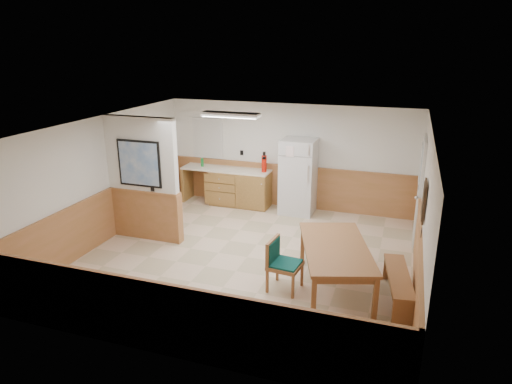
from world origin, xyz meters
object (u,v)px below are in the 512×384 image
(dining_bench, at_px, (398,281))
(refrigerator, at_px, (298,177))
(fire_extinguisher, at_px, (264,163))
(soap_bottle, at_px, (202,162))
(dining_chair, at_px, (280,260))
(dining_table, at_px, (336,251))

(dining_bench, bearing_deg, refrigerator, 117.32)
(refrigerator, bearing_deg, fire_extinguisher, 176.57)
(dining_bench, relative_size, soap_bottle, 7.01)
(soap_bottle, bearing_deg, dining_chair, -49.81)
(dining_bench, xyz_separation_m, fire_extinguisher, (-3.25, 3.37, 0.78))
(refrigerator, height_order, dining_bench, refrigerator)
(dining_chair, bearing_deg, soap_bottle, 136.08)
(dining_chair, xyz_separation_m, soap_bottle, (-3.01, 3.57, 0.51))
(dining_chair, relative_size, fire_extinguisher, 1.74)
(dining_table, bearing_deg, dining_bench, -22.29)
(dining_table, bearing_deg, soap_bottle, 121.74)
(dining_table, xyz_separation_m, fire_extinguisher, (-2.25, 3.30, 0.45))
(fire_extinguisher, bearing_deg, refrigerator, 8.88)
(dining_chair, xyz_separation_m, fire_extinguisher, (-1.40, 3.58, 0.62))
(dining_bench, relative_size, dining_chair, 1.76)
(dining_table, height_order, dining_chair, dining_chair)
(refrigerator, xyz_separation_m, dining_table, (1.40, -3.23, -0.22))
(refrigerator, distance_m, dining_table, 3.53)
(dining_table, bearing_deg, fire_extinguisher, 106.48)
(dining_table, height_order, dining_bench, dining_table)
(dining_chair, bearing_deg, dining_table, 24.24)
(dining_table, relative_size, soap_bottle, 10.35)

